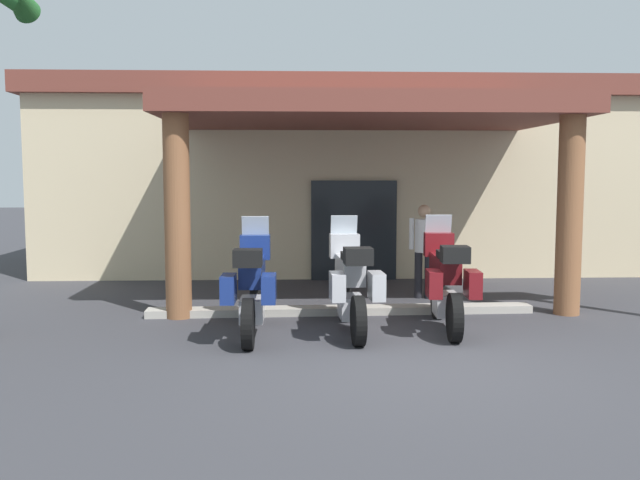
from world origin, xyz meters
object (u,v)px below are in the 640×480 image
motorcycle_silver (351,284)px  pedestrian (424,244)px  motorcycle_blue (252,286)px  motorcycle_maroon (446,281)px  motel_building (344,175)px

motorcycle_silver → pedestrian: 3.07m
motorcycle_blue → motorcycle_silver: 1.38m
motorcycle_maroon → motorcycle_blue: bearing=99.5°
motel_building → motorcycle_blue: 8.08m
motorcycle_silver → motorcycle_maroon: (1.38, 0.10, 0.00)m
motorcycle_silver → pedestrian: (1.62, 2.60, 0.28)m
motorcycle_silver → pedestrian: bearing=-32.6°
motorcycle_blue → motorcycle_silver: size_ratio=1.00×
motel_building → motorcycle_maroon: size_ratio=6.44×
motorcycle_blue → pedestrian: pedestrian is taller
motorcycle_maroon → motorcycle_silver: bearing=99.6°
motorcycle_maroon → pedestrian: pedestrian is taller
motel_building → motorcycle_silver: (-0.71, -7.57, -1.51)m
motorcycle_silver → motel_building: bearing=-6.1°
motorcycle_silver → motorcycle_maroon: bearing=-86.7°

